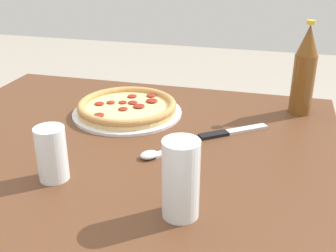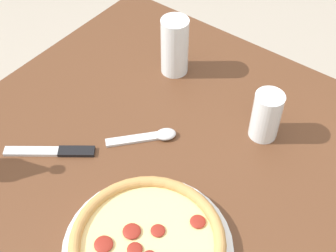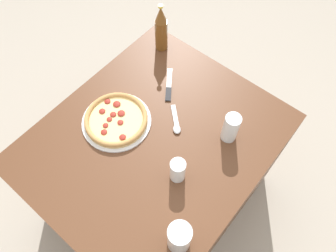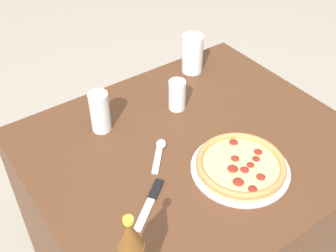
# 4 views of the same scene
# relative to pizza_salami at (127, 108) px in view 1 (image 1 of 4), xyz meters

# --- Properties ---
(pizza_salami) EXTENTS (0.30, 0.30, 0.04)m
(pizza_salami) POSITION_rel_pizza_salami_xyz_m (0.00, 0.00, 0.00)
(pizza_salami) COLOR silver
(pizza_salami) RESTS_ON table
(glass_water) EXTENTS (0.07, 0.07, 0.14)m
(glass_water) POSITION_rel_pizza_salami_xyz_m (0.25, -0.41, 0.05)
(glass_water) COLOR white
(glass_water) RESTS_ON table
(glass_mango_juice) EXTENTS (0.06, 0.06, 0.11)m
(glass_mango_juice) POSITION_rel_pizza_salami_xyz_m (-0.03, -0.36, 0.03)
(glass_mango_juice) COLOR white
(glass_mango_juice) RESTS_ON table
(beer_bottle) EXTENTS (0.06, 0.06, 0.25)m
(beer_bottle) POSITION_rel_pizza_salami_xyz_m (0.46, 0.13, 0.10)
(beer_bottle) COLOR brown
(beer_bottle) RESTS_ON table
(knife) EXTENTS (0.16, 0.13, 0.01)m
(knife) POSITION_rel_pizza_salami_xyz_m (0.29, -0.05, -0.01)
(knife) COLOR black
(knife) RESTS_ON table
(spoon) EXTENTS (0.12, 0.13, 0.02)m
(spoon) POSITION_rel_pizza_salami_xyz_m (0.15, -0.20, -0.01)
(spoon) COLOR silver
(spoon) RESTS_ON table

